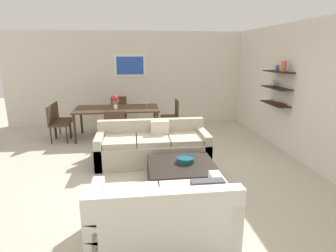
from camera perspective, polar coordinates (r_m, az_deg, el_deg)
name	(u,v)px	position (r m, az deg, el deg)	size (l,w,h in m)	color
ground_plane	(149,168)	(5.27, -3.94, -8.60)	(18.00, 18.00, 0.00)	#BCB29E
back_wall_unit	(151,78)	(8.41, -3.51, 9.81)	(8.40, 0.09, 2.70)	silver
right_wall_shelf_unit	(291,89)	(6.39, 23.90, 6.91)	(0.34, 8.20, 2.70)	silver
sofa_beige	(153,147)	(5.48, -3.15, -4.36)	(2.15, 0.90, 0.78)	#B2A893
loveseat_white	(162,215)	(3.34, -1.16, -17.93)	(1.62, 0.90, 0.78)	silver
coffee_table	(182,175)	(4.53, 2.84, -10.03)	(1.06, 0.99, 0.38)	black
decorative_bowl	(185,159)	(4.52, 3.59, -6.89)	(0.29, 0.29, 0.08)	navy
dining_table	(117,110)	(7.08, -10.44, 3.18)	(2.07, 1.01, 0.75)	#422D1E
dining_chair_left_far	(60,117)	(7.56, -21.25, 1.71)	(0.44, 0.44, 0.88)	#422D1E
dining_chair_head	(119,110)	(8.01, -10.04, 3.20)	(0.44, 0.44, 0.88)	#422D1E
dining_chair_right_far	(173,114)	(7.40, 0.94, 2.47)	(0.44, 0.44, 0.88)	#422D1E
dining_chair_foot	(115,127)	(6.24, -10.79, -0.17)	(0.44, 0.44, 0.88)	#422D1E
dining_chair_left_near	(56,121)	(7.14, -22.10, 0.88)	(0.44, 0.44, 0.88)	#422D1E
wine_glass_head	(118,101)	(7.49, -10.32, 5.10)	(0.07, 0.07, 0.15)	silver
wine_glass_right_far	(146,102)	(7.17, -4.47, 4.99)	(0.07, 0.07, 0.16)	silver
wine_glass_foot	(116,107)	(6.62, -10.70, 3.82)	(0.08, 0.08, 0.15)	silver
centerpiece_vase	(115,101)	(7.02, -10.85, 5.07)	(0.16, 0.16, 0.34)	olive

